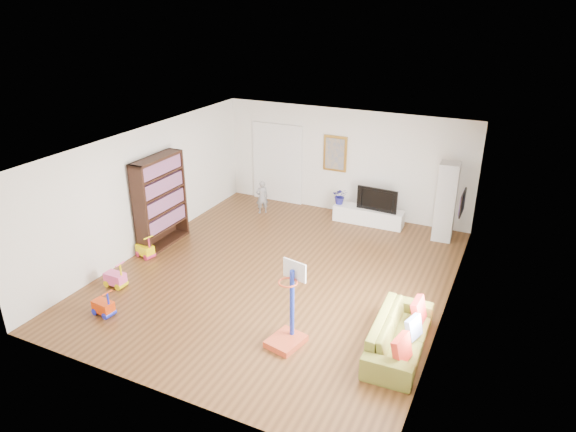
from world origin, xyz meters
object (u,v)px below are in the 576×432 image
at_px(media_console, 368,216).
at_px(basketball_hoop, 286,306).
at_px(bookshelf, 160,202).
at_px(sofa, 400,334).

distance_m(media_console, basketball_hoop, 5.29).
xyz_separation_m(media_console, basketball_hoop, (0.25, -5.25, 0.52)).
relative_size(bookshelf, basketball_hoop, 1.43).
relative_size(bookshelf, sofa, 1.06).
bearing_deg(sofa, basketball_hoop, 109.35).
height_order(media_console, bookshelf, bookshelf).
bearing_deg(sofa, bookshelf, 73.83).
bearing_deg(bookshelf, media_console, 38.67).
distance_m(bookshelf, sofa, 6.03).
xyz_separation_m(bookshelf, sofa, (5.79, -1.47, -0.75)).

